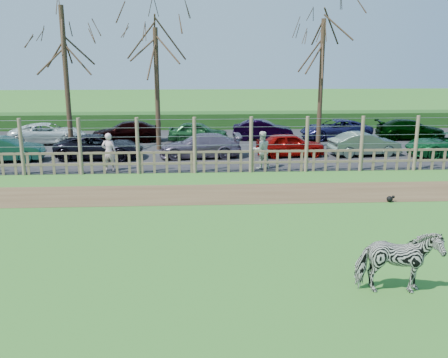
{
  "coord_description": "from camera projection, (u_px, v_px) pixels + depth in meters",
  "views": [
    {
      "loc": [
        0.12,
        -13.72,
        5.24
      ],
      "look_at": [
        1.0,
        2.5,
        1.1
      ],
      "focal_mm": 40.0,
      "sensor_mm": 36.0,
      "label": 1
    }
  ],
  "objects": [
    {
      "name": "ground",
      "position": [
        194.0,
        237.0,
        14.57
      ],
      "size": [
        120.0,
        120.0,
        0.0
      ],
      "primitive_type": "plane",
      "color": "#549145",
      "rests_on": "ground"
    },
    {
      "name": "dirt_strip",
      "position": [
        195.0,
        194.0,
        18.92
      ],
      "size": [
        34.0,
        2.8,
        0.01
      ],
      "primitive_type": "cube",
      "color": "brown",
      "rests_on": "ground"
    },
    {
      "name": "asphalt",
      "position": [
        195.0,
        146.0,
        28.59
      ],
      "size": [
        44.0,
        13.0,
        0.04
      ],
      "primitive_type": "cube",
      "color": "#232326",
      "rests_on": "ground"
    },
    {
      "name": "hedge",
      "position": [
        195.0,
        121.0,
        35.24
      ],
      "size": [
        46.0,
        2.0,
        1.1
      ],
      "primitive_type": "cube",
      "color": "#1E4716",
      "rests_on": "ground"
    },
    {
      "name": "fence",
      "position": [
        195.0,
        155.0,
        22.11
      ],
      "size": [
        30.16,
        0.16,
        2.5
      ],
      "color": "brown",
      "rests_on": "ground"
    },
    {
      "name": "tree_left",
      "position": [
        64.0,
        44.0,
        24.94
      ],
      "size": [
        4.8,
        4.8,
        7.88
      ],
      "color": "#3D2B1E",
      "rests_on": "ground"
    },
    {
      "name": "tree_mid",
      "position": [
        156.0,
        59.0,
        26.32
      ],
      "size": [
        4.8,
        4.8,
        6.83
      ],
      "color": "#3D2B1E",
      "rests_on": "ground"
    },
    {
      "name": "tree_right",
      "position": [
        322.0,
        52.0,
        27.19
      ],
      "size": [
        4.8,
        4.8,
        7.35
      ],
      "color": "#3D2B1E",
      "rests_on": "ground"
    },
    {
      "name": "zebra",
      "position": [
        398.0,
        262.0,
        10.99
      ],
      "size": [
        1.84,
        0.94,
        1.5
      ],
      "primitive_type": "imported",
      "rotation": [
        0.0,
        0.0,
        1.5
      ],
      "color": "gray",
      "rests_on": "ground"
    },
    {
      "name": "visitor_a",
      "position": [
        109.0,
        152.0,
        22.32
      ],
      "size": [
        0.64,
        0.44,
        1.72
      ],
      "primitive_type": "imported",
      "rotation": [
        0.0,
        0.0,
        3.11
      ],
      "color": "beige",
      "rests_on": "asphalt"
    },
    {
      "name": "visitor_b",
      "position": [
        262.0,
        150.0,
        22.8
      ],
      "size": [
        0.96,
        0.82,
        1.72
      ],
      "primitive_type": "imported",
      "rotation": [
        0.0,
        0.0,
        3.36
      ],
      "color": "silver",
      "rests_on": "asphalt"
    },
    {
      "name": "crow",
      "position": [
        390.0,
        199.0,
        17.95
      ],
      "size": [
        0.3,
        0.22,
        0.24
      ],
      "color": "black",
      "rests_on": "ground"
    },
    {
      "name": "car_1",
      "position": [
        5.0,
        149.0,
        24.33
      ],
      "size": [
        3.75,
        1.62,
        1.2
      ],
      "primitive_type": "imported",
      "rotation": [
        0.0,
        0.0,
        1.67
      ],
      "color": "#174739",
      "rests_on": "asphalt"
    },
    {
      "name": "car_2",
      "position": [
        99.0,
        147.0,
        25.03
      ],
      "size": [
        4.43,
        2.25,
        1.2
      ],
      "primitive_type": "imported",
      "rotation": [
        0.0,
        0.0,
        1.51
      ],
      "color": "black",
      "rests_on": "asphalt"
    },
    {
      "name": "car_3",
      "position": [
        200.0,
        146.0,
        25.28
      ],
      "size": [
        4.22,
        1.89,
        1.2
      ],
      "primitive_type": "imported",
      "rotation": [
        0.0,
        0.0,
        4.76
      ],
      "color": "#5E536A",
      "rests_on": "asphalt"
    },
    {
      "name": "car_4",
      "position": [
        290.0,
        145.0,
        25.57
      ],
      "size": [
        3.63,
        1.71,
        1.2
      ],
      "primitive_type": "imported",
      "rotation": [
        0.0,
        0.0,
        1.65
      ],
      "color": "#910906",
      "rests_on": "asphalt"
    },
    {
      "name": "car_5",
      "position": [
        365.0,
        144.0,
        25.74
      ],
      "size": [
        3.77,
        1.7,
        1.2
      ],
      "primitive_type": "imported",
      "rotation": [
        0.0,
        0.0,
        1.69
      ],
      "color": "#52675A",
      "rests_on": "asphalt"
    },
    {
      "name": "car_8",
      "position": [
        48.0,
        133.0,
        29.13
      ],
      "size": [
        4.55,
        2.56,
        1.2
      ],
      "primitive_type": "imported",
      "rotation": [
        0.0,
        0.0,
        1.71
      ],
      "color": "silver",
      "rests_on": "asphalt"
    },
    {
      "name": "car_9",
      "position": [
        126.0,
        132.0,
        29.75
      ],
      "size": [
        4.28,
        2.07,
        1.2
      ],
      "primitive_type": "imported",
      "rotation": [
        0.0,
        0.0,
        4.81
      ],
      "color": "black",
      "rests_on": "asphalt"
    },
    {
      "name": "car_10",
      "position": [
        198.0,
        132.0,
        29.64
      ],
      "size": [
        3.61,
        1.65,
        1.2
      ],
      "primitive_type": "imported",
      "rotation": [
        0.0,
        0.0,
        1.5
      ],
      "color": "#1D5226",
      "rests_on": "asphalt"
    },
    {
      "name": "car_11",
      "position": [
        263.0,
        130.0,
        30.4
      ],
      "size": [
        3.75,
        1.63,
        1.2
      ],
      "primitive_type": "imported",
      "rotation": [
        0.0,
        0.0,
        1.47
      ],
      "color": "black",
      "rests_on": "asphalt"
    },
    {
      "name": "car_12",
      "position": [
        335.0,
        129.0,
        30.63
      ],
      "size": [
        4.43,
        2.24,
        1.2
      ],
      "primitive_type": "imported",
      "rotation": [
        0.0,
        0.0,
        4.77
      ],
      "color": "#1A1A46",
      "rests_on": "asphalt"
    },
    {
      "name": "car_13",
      "position": [
        411.0,
        129.0,
        30.57
      ],
      "size": [
        4.28,
        2.08,
        1.2
      ],
      "primitive_type": "imported",
      "rotation": [
        0.0,
        0.0,
        1.47
      ],
      "color": "black",
      "rests_on": "asphalt"
    }
  ]
}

